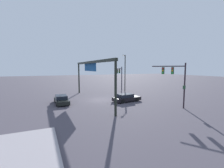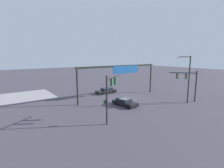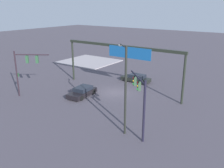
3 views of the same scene
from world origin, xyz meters
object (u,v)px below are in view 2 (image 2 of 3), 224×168
traffic_signal_opposite_side (188,80)px  sedan_car_approaching (125,102)px  traffic_signal_near_corner (110,90)px  streetlamp_curved_arm (188,76)px  sedan_car_waiting_far (106,91)px

traffic_signal_opposite_side → sedan_car_approaching: traffic_signal_opposite_side is taller
traffic_signal_near_corner → streetlamp_curved_arm: size_ratio=0.73×
streetlamp_curved_arm → sedan_car_approaching: (9.70, -5.06, -4.14)m
traffic_signal_opposite_side → traffic_signal_near_corner: bearing=44.4°
traffic_signal_near_corner → traffic_signal_opposite_side: size_ratio=1.07×
sedan_car_approaching → sedan_car_waiting_far: size_ratio=1.01×
streetlamp_curved_arm → sedan_car_waiting_far: bearing=-22.5°
traffic_signal_near_corner → streetlamp_curved_arm: 15.57m
sedan_car_waiting_far → streetlamp_curved_arm: bearing=115.8°
sedan_car_approaching → traffic_signal_near_corner: bearing=-60.3°
traffic_signal_near_corner → traffic_signal_opposite_side: (-16.79, 0.34, -0.20)m
traffic_signal_opposite_side → sedan_car_waiting_far: traffic_signal_opposite_side is taller
traffic_signal_near_corner → sedan_car_waiting_far: 16.49m
traffic_signal_near_corner → sedan_car_approaching: size_ratio=1.30×
traffic_signal_near_corner → streetlamp_curved_arm: streetlamp_curved_arm is taller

